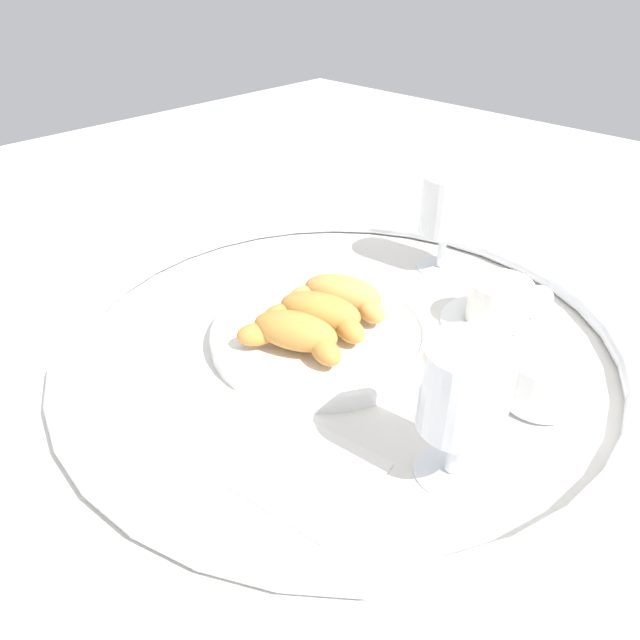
{
  "coord_description": "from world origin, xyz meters",
  "views": [
    {
      "loc": [
        -0.38,
        0.44,
        0.41
      ],
      "look_at": [
        0.02,
        0.01,
        0.03
      ],
      "focal_mm": 33.38,
      "sensor_mm": 36.0,
      "label": 1
    }
  ],
  "objects": [
    {
      "name": "ground_plane",
      "position": [
        0.0,
        0.0,
        0.0
      ],
      "size": [
        2.2,
        2.2,
        0.0
      ],
      "primitive_type": "plane",
      "color": "silver"
    },
    {
      "name": "table_chrome_rim",
      "position": [
        0.0,
        0.0,
        0.01
      ],
      "size": [
        0.67,
        0.67,
        0.02
      ],
      "primitive_type": "torus",
      "color": "silver",
      "rests_on": "ground_plane"
    },
    {
      "name": "pastry_plate",
      "position": [
        0.02,
        0.01,
        0.01
      ],
      "size": [
        0.26,
        0.26,
        0.02
      ],
      "color": "white",
      "rests_on": "ground_plane"
    },
    {
      "name": "croissant_large",
      "position": [
        0.03,
        -0.03,
        0.04
      ],
      "size": [
        0.13,
        0.09,
        0.04
      ],
      "color": "#D6994C",
      "rests_on": "pastry_plate"
    },
    {
      "name": "croissant_small",
      "position": [
        0.02,
        0.02,
        0.04
      ],
      "size": [
        0.13,
        0.09,
        0.04
      ],
      "color": "#CC893D",
      "rests_on": "pastry_plate"
    },
    {
      "name": "croissant_extra",
      "position": [
        0.01,
        0.07,
        0.04
      ],
      "size": [
        0.13,
        0.09,
        0.04
      ],
      "color": "#CC893D",
      "rests_on": "pastry_plate"
    },
    {
      "name": "coffee_cup_near",
      "position": [
        -0.22,
        -0.06,
        0.03
      ],
      "size": [
        0.14,
        0.14,
        0.06
      ],
      "color": "white",
      "rests_on": "ground_plane"
    },
    {
      "name": "coffee_cup_far",
      "position": [
        -0.11,
        -0.16,
        0.03
      ],
      "size": [
        0.14,
        0.14,
        0.06
      ],
      "color": "white",
      "rests_on": "ground_plane"
    },
    {
      "name": "juice_glass_left",
      "position": [
        -0.21,
        0.08,
        0.09
      ],
      "size": [
        0.08,
        0.08,
        0.14
      ],
      "color": "white",
      "rests_on": "ground_plane"
    },
    {
      "name": "juice_glass_right",
      "position": [
        0.03,
        -0.24,
        0.1
      ],
      "size": [
        0.08,
        0.08,
        0.14
      ],
      "color": "white",
      "rests_on": "ground_plane"
    },
    {
      "name": "folded_napkin",
      "position": [
        -0.12,
        0.17,
        0.0
      ],
      "size": [
        0.12,
        0.12,
        0.01
      ],
      "primitive_type": "cube",
      "rotation": [
        0.0,
        0.0,
        0.14
      ],
      "color": "silver",
      "rests_on": "ground_plane"
    }
  ]
}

